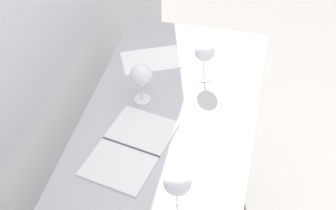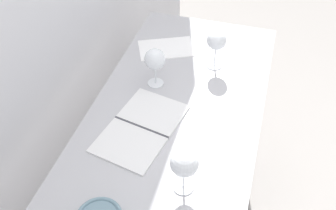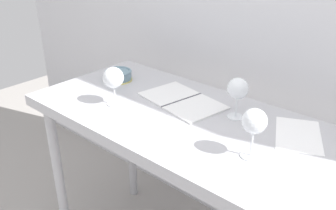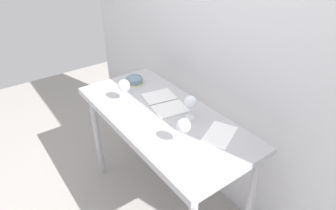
{
  "view_description": "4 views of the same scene",
  "coord_description": "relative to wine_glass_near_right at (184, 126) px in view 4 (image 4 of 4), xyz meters",
  "views": [
    {
      "loc": [
        -1.2,
        -0.3,
        2.21
      ],
      "look_at": [
        0.04,
        -0.01,
        1.0
      ],
      "focal_mm": 51.98,
      "sensor_mm": 36.0,
      "label": 1
    },
    {
      "loc": [
        -0.99,
        -0.27,
        1.93
      ],
      "look_at": [
        -0.02,
        0.02,
        0.96
      ],
      "focal_mm": 40.56,
      "sensor_mm": 36.0,
      "label": 2
    },
    {
      "loc": [
        0.8,
        -1.05,
        1.59
      ],
      "look_at": [
        -0.07,
        -0.05,
        0.94
      ],
      "focal_mm": 38.89,
      "sensor_mm": 36.0,
      "label": 3
    },
    {
      "loc": [
        1.39,
        -0.98,
        2.02
      ],
      "look_at": [
        0.01,
        0.04,
        0.96
      ],
      "focal_mm": 31.47,
      "sensor_mm": 36.0,
      "label": 4
    }
  ],
  "objects": [
    {
      "name": "ground_plane",
      "position": [
        -0.34,
        0.09,
        -1.03
      ],
      "size": [
        6.0,
        6.0,
        0.0
      ],
      "primitive_type": "plane",
      "color": "#9B9691"
    },
    {
      "name": "tasting_sheet_upper",
      "position": [
        0.07,
        0.24,
        -0.13
      ],
      "size": [
        0.25,
        0.3,
        0.0
      ],
      "primitive_type": "cube",
      "rotation": [
        0.0,
        0.0,
        0.44
      ],
      "color": "white",
      "rests_on": "steel_counter"
    },
    {
      "name": "wine_glass_near_left",
      "position": [
        -0.65,
        -0.03,
        -0.01
      ],
      "size": [
        0.09,
        0.09,
        0.17
      ],
      "color": "white",
      "rests_on": "steel_counter"
    },
    {
      "name": "back_wall",
      "position": [
        -0.34,
        0.58,
        0.27
      ],
      "size": [
        3.8,
        0.04,
        2.6
      ],
      "primitive_type": "cube",
      "color": "silver",
      "rests_on": "ground_plane"
    },
    {
      "name": "wine_glass_near_right",
      "position": [
        0.0,
        0.0,
        0.0
      ],
      "size": [
        0.08,
        0.08,
        0.18
      ],
      "color": "white",
      "rests_on": "steel_counter"
    },
    {
      "name": "tasting_bowl",
      "position": [
        -0.85,
        0.17,
        -0.1
      ],
      "size": [
        0.14,
        0.14,
        0.05
      ],
      "color": "#DBCC66",
      "rests_on": "steel_counter"
    },
    {
      "name": "open_notebook",
      "position": [
        -0.45,
        0.18,
        -0.12
      ],
      "size": [
        0.41,
        0.29,
        0.01
      ],
      "rotation": [
        0.0,
        0.0,
        -0.19
      ],
      "color": "white",
      "rests_on": "steel_counter"
    },
    {
      "name": "steel_counter",
      "position": [
        -0.34,
        0.09,
        -0.23
      ],
      "size": [
        1.4,
        0.65,
        0.9
      ],
      "color": "#B0B0B5",
      "rests_on": "ground_plane"
    },
    {
      "name": "wine_glass_far_right",
      "position": [
        -0.19,
        0.21,
        -0.01
      ],
      "size": [
        0.09,
        0.09,
        0.17
      ],
      "color": "white",
      "rests_on": "steel_counter"
    }
  ]
}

